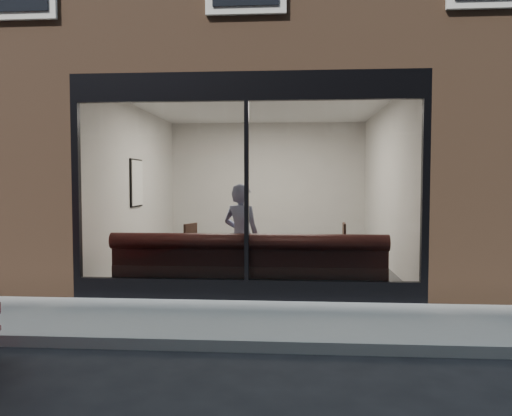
# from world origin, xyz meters

# --- Properties ---
(ground) EXTENTS (120.00, 120.00, 0.00)m
(ground) POSITION_xyz_m (0.00, 0.00, 0.00)
(ground) COLOR black
(ground) RESTS_ON ground
(sidewalk_near) EXTENTS (40.00, 2.00, 0.01)m
(sidewalk_near) POSITION_xyz_m (0.00, 1.00, 0.01)
(sidewalk_near) COLOR gray
(sidewalk_near) RESTS_ON ground
(kerb_near) EXTENTS (40.00, 0.10, 0.12)m
(kerb_near) POSITION_xyz_m (0.00, -0.05, 0.06)
(kerb_near) COLOR gray
(kerb_near) RESTS_ON ground
(host_building_pier_left) EXTENTS (2.50, 12.00, 3.20)m
(host_building_pier_left) POSITION_xyz_m (-3.75, 8.00, 1.60)
(host_building_pier_left) COLOR brown
(host_building_pier_left) RESTS_ON ground
(host_building_pier_right) EXTENTS (2.50, 12.00, 3.20)m
(host_building_pier_right) POSITION_xyz_m (3.75, 8.00, 1.60)
(host_building_pier_right) COLOR brown
(host_building_pier_right) RESTS_ON ground
(host_building_backfill) EXTENTS (5.00, 6.00, 3.20)m
(host_building_backfill) POSITION_xyz_m (0.00, 11.00, 1.60)
(host_building_backfill) COLOR brown
(host_building_backfill) RESTS_ON ground
(cafe_floor) EXTENTS (6.00, 6.00, 0.00)m
(cafe_floor) POSITION_xyz_m (0.00, 5.00, 0.02)
(cafe_floor) COLOR #2D2D30
(cafe_floor) RESTS_ON ground
(cafe_ceiling) EXTENTS (6.00, 6.00, 0.00)m
(cafe_ceiling) POSITION_xyz_m (0.00, 5.00, 3.19)
(cafe_ceiling) COLOR white
(cafe_ceiling) RESTS_ON host_building_upper
(cafe_wall_back) EXTENTS (5.00, 0.00, 5.00)m
(cafe_wall_back) POSITION_xyz_m (0.00, 7.99, 1.60)
(cafe_wall_back) COLOR beige
(cafe_wall_back) RESTS_ON ground
(cafe_wall_left) EXTENTS (0.00, 6.00, 6.00)m
(cafe_wall_left) POSITION_xyz_m (-2.49, 5.00, 1.60)
(cafe_wall_left) COLOR beige
(cafe_wall_left) RESTS_ON ground
(cafe_wall_right) EXTENTS (0.00, 6.00, 6.00)m
(cafe_wall_right) POSITION_xyz_m (2.49, 5.00, 1.60)
(cafe_wall_right) COLOR beige
(cafe_wall_right) RESTS_ON ground
(storefront_kick) EXTENTS (5.00, 0.10, 0.30)m
(storefront_kick) POSITION_xyz_m (0.00, 2.05, 0.15)
(storefront_kick) COLOR black
(storefront_kick) RESTS_ON ground
(storefront_header) EXTENTS (5.00, 0.10, 0.40)m
(storefront_header) POSITION_xyz_m (0.00, 2.05, 3.00)
(storefront_header) COLOR black
(storefront_header) RESTS_ON host_building_upper
(storefront_mullion) EXTENTS (0.06, 0.10, 2.50)m
(storefront_mullion) POSITION_xyz_m (0.00, 2.05, 1.55)
(storefront_mullion) COLOR black
(storefront_mullion) RESTS_ON storefront_kick
(storefront_glass) EXTENTS (4.80, 0.00, 4.80)m
(storefront_glass) POSITION_xyz_m (0.00, 2.02, 1.55)
(storefront_glass) COLOR white
(storefront_glass) RESTS_ON storefront_kick
(banquette) EXTENTS (4.00, 0.55, 0.45)m
(banquette) POSITION_xyz_m (0.00, 2.45, 0.23)
(banquette) COLOR #371714
(banquette) RESTS_ON cafe_floor
(person) EXTENTS (0.71, 0.61, 1.65)m
(person) POSITION_xyz_m (-0.14, 2.69, 0.82)
(person) COLOR #97A0CC
(person) RESTS_ON cafe_floor
(cafe_table_left) EXTENTS (0.71, 0.71, 0.04)m
(cafe_table_left) POSITION_xyz_m (-1.29, 3.11, 0.74)
(cafe_table_left) COLOR black
(cafe_table_left) RESTS_ON cafe_floor
(cafe_table_right) EXTENTS (0.59, 0.59, 0.04)m
(cafe_table_right) POSITION_xyz_m (1.08, 3.00, 0.74)
(cafe_table_right) COLOR black
(cafe_table_right) RESTS_ON cafe_floor
(cafe_chair_left) EXTENTS (0.49, 0.49, 0.04)m
(cafe_chair_left) POSITION_xyz_m (-1.32, 3.77, 0.24)
(cafe_chair_left) COLOR black
(cafe_chair_left) RESTS_ON cafe_floor
(cafe_chair_right) EXTENTS (0.43, 0.43, 0.04)m
(cafe_chair_right) POSITION_xyz_m (1.37, 3.95, 0.24)
(cafe_chair_right) COLOR black
(cafe_chair_right) RESTS_ON cafe_floor
(wall_poster) EXTENTS (0.02, 0.67, 0.89)m
(wall_poster) POSITION_xyz_m (-2.45, 4.86, 1.65)
(wall_poster) COLOR white
(wall_poster) RESTS_ON cafe_wall_left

